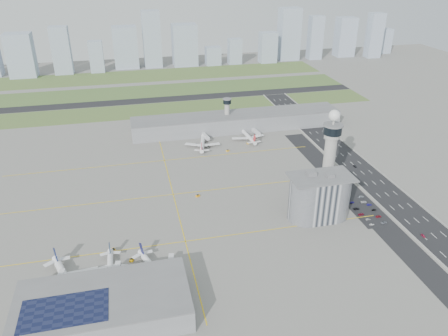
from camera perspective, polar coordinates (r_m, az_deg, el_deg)
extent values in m
plane|color=gray|center=(307.70, 1.49, -5.35)|extent=(1000.00, 1000.00, 0.00)
cube|color=#476630|center=(506.49, -7.18, 7.65)|extent=(480.00, 50.00, 0.08)
cube|color=#42602D|center=(577.71, -8.06, 9.99)|extent=(480.00, 60.00, 0.08)
cube|color=#576D34|center=(654.61, -8.80, 11.91)|extent=(480.00, 70.00, 0.08)
cube|color=black|center=(541.50, -7.64, 8.88)|extent=(480.00, 22.00, 0.10)
cube|color=black|center=(351.20, 20.00, -2.76)|extent=(28.00, 500.00, 0.10)
cube|color=#9E9E99|center=(343.88, 18.03, -2.97)|extent=(0.60, 500.00, 1.20)
cube|color=#9E9E99|center=(358.41, 21.90, -2.40)|extent=(0.60, 500.00, 1.20)
cube|color=black|center=(331.53, 17.22, -4.12)|extent=(18.00, 260.00, 0.08)
cube|color=black|center=(321.89, 17.93, -5.21)|extent=(20.00, 44.00, 0.10)
cube|color=yellow|center=(276.88, -5.07, -9.53)|extent=(260.00, 0.60, 0.01)
cube|color=yellow|center=(327.02, -6.65, -3.45)|extent=(260.00, 0.60, 0.01)
cube|color=yellow|center=(380.02, -7.79, 0.98)|extent=(260.00, 0.60, 0.01)
cube|color=yellow|center=(327.02, -6.65, -3.45)|extent=(0.60, 260.00, 0.01)
cylinder|color=#ADAAA5|center=(326.19, 13.52, 0.63)|extent=(8.40, 8.40, 48.00)
cylinder|color=#ADAAA5|center=(317.45, 13.94, 4.21)|extent=(11.00, 11.00, 4.00)
cylinder|color=black|center=(316.00, 14.02, 4.88)|extent=(13.00, 13.00, 6.00)
cylinder|color=slate|center=(314.76, 14.09, 5.47)|extent=(14.00, 14.00, 1.00)
cylinder|color=#ADAAA5|center=(313.90, 14.14, 5.89)|extent=(1.60, 1.60, 5.00)
sphere|color=white|center=(312.40, 14.23, 6.66)|extent=(8.00, 8.00, 8.00)
cylinder|color=#ADAAA5|center=(439.81, 0.40, 6.83)|extent=(5.00, 5.00, 28.00)
cylinder|color=black|center=(434.96, 0.40, 8.69)|extent=(8.00, 8.00, 4.00)
cylinder|color=slate|center=(434.20, 0.40, 9.01)|extent=(8.60, 8.60, 0.80)
cube|color=#B2B2B7|center=(298.48, 12.33, -3.76)|extent=(18.00, 24.00, 30.00)
cylinder|color=#B2B2B7|center=(295.01, 10.74, -3.98)|extent=(24.00, 24.00, 30.00)
cylinder|color=#B2B2B7|center=(302.19, 13.88, -3.54)|extent=(24.00, 24.00, 30.00)
cube|color=slate|center=(291.16, 12.62, -1.14)|extent=(42.00, 24.00, 0.80)
cube|color=slate|center=(290.43, 11.34, -0.72)|extent=(6.00, 5.00, 3.00)
cube|color=slate|center=(291.09, 13.70, -0.98)|extent=(5.00, 4.00, 2.40)
cube|color=gray|center=(442.55, 1.72, 6.05)|extent=(210.00, 32.00, 15.00)
cube|color=slate|center=(439.84, 1.74, 7.02)|extent=(210.00, 32.00, 0.80)
cube|color=gray|center=(232.44, -15.41, -17.03)|extent=(84.00, 42.00, 12.00)
cube|color=slate|center=(228.17, -15.61, -15.85)|extent=(84.00, 42.00, 0.80)
cube|color=black|center=(225.61, -20.13, -17.07)|extent=(40.00, 22.00, 0.20)
imported|color=white|center=(306.24, 18.75, -6.99)|extent=(3.25, 1.31, 1.11)
imported|color=gray|center=(310.88, 18.31, -6.38)|extent=(3.37, 1.30, 1.10)
imported|color=maroon|center=(314.91, 17.48, -5.78)|extent=(4.64, 2.69, 1.22)
imported|color=black|center=(320.31, 16.91, -5.10)|extent=(4.41, 1.80, 1.28)
imported|color=navy|center=(327.10, 16.38, -4.32)|extent=(3.72, 1.99, 1.20)
imported|color=silver|center=(332.36, 15.68, -3.69)|extent=(4.08, 1.83, 1.30)
imported|color=gray|center=(310.78, 20.19, -6.71)|extent=(4.45, 2.40, 1.19)
imported|color=maroon|center=(316.29, 19.53, -5.98)|extent=(4.08, 1.74, 1.17)
imported|color=black|center=(322.84, 19.01, -5.18)|extent=(3.38, 1.40, 1.15)
imported|color=#15115C|center=(327.98, 18.43, -4.56)|extent=(3.55, 1.24, 1.17)
imported|color=silver|center=(330.11, 17.78, -4.24)|extent=(4.59, 2.59, 1.21)
imported|color=#9CA5AF|center=(336.17, 17.47, -3.59)|extent=(4.49, 1.99, 1.28)
imported|color=#B2234A|center=(306.97, 24.58, -8.04)|extent=(1.64, 3.67, 1.22)
imported|color=black|center=(381.13, 16.72, 0.22)|extent=(1.41, 3.77, 1.23)
imported|color=navy|center=(446.42, 13.03, 4.60)|extent=(2.43, 4.59, 1.23)
imported|color=#989899|center=(494.66, 8.28, 7.19)|extent=(1.91, 3.64, 1.18)
cube|color=#9EADC1|center=(694.25, -25.00, 13.20)|extent=(35.81, 28.65, 60.36)
cube|color=#9EADC1|center=(689.31, -20.47, 14.19)|extent=(25.49, 20.39, 66.89)
cube|color=#9EADC1|center=(685.63, -16.33, 13.78)|extent=(20.04, 16.03, 45.20)
cube|color=#9EADC1|center=(701.80, -12.74, 15.13)|extent=(35.76, 28.61, 61.22)
cube|color=#9EADC1|center=(696.14, -9.40, 16.26)|extent=(26.33, 21.06, 83.39)
cube|color=#9EADC1|center=(703.96, -5.16, 15.72)|extent=(36.96, 29.57, 62.11)
cube|color=#9EADC1|center=(706.30, -1.44, 14.43)|extent=(23.01, 18.41, 27.75)
cube|color=#9EADC1|center=(712.61, 1.42, 15.00)|extent=(20.22, 16.18, 38.97)
cube|color=#9EADC1|center=(725.08, 5.74, 15.40)|extent=(26.14, 20.92, 46.89)
cube|color=#9EADC1|center=(746.33, 8.48, 16.91)|extent=(32.26, 25.81, 81.20)
cube|color=#9EADC1|center=(757.89, 11.84, 16.32)|extent=(21.59, 17.28, 68.75)
cube|color=#9EADC1|center=(791.97, 15.53, 16.17)|extent=(30.25, 24.20, 63.40)
cube|color=#9EADC1|center=(795.61, 19.06, 16.05)|extent=(23.04, 18.43, 71.56)
cube|color=#9EADC1|center=(840.17, 20.14, 15.32)|extent=(22.64, 18.11, 41.06)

